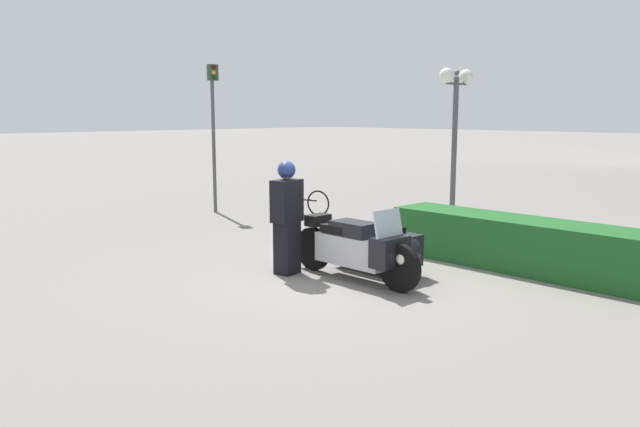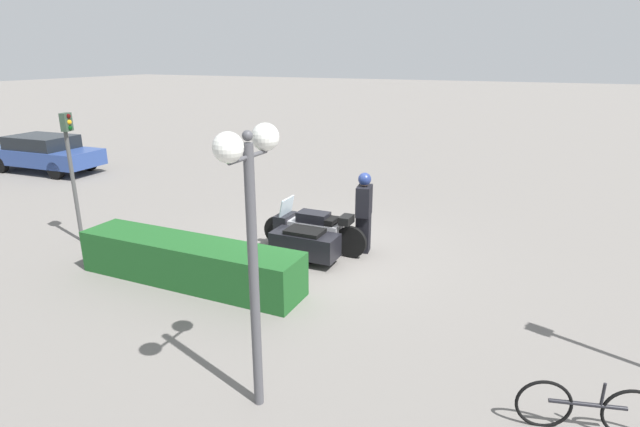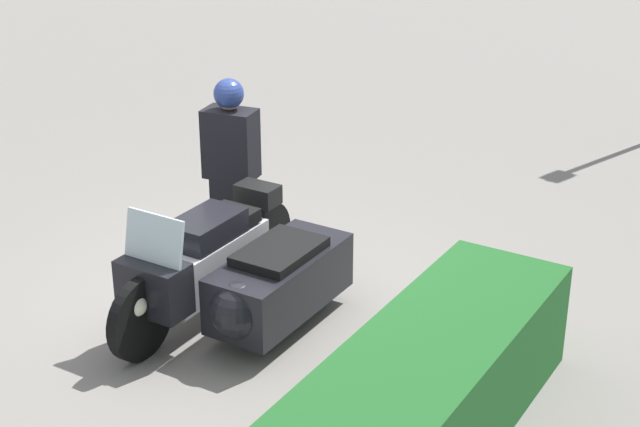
# 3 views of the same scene
# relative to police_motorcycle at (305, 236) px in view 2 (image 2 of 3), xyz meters

# --- Properties ---
(ground_plane) EXTENTS (160.00, 160.00, 0.00)m
(ground_plane) POSITION_rel_police_motorcycle_xyz_m (-0.36, -0.32, -0.48)
(ground_plane) COLOR slate
(police_motorcycle) EXTENTS (2.51, 1.28, 1.18)m
(police_motorcycle) POSITION_rel_police_motorcycle_xyz_m (0.00, 0.00, 0.00)
(police_motorcycle) COLOR black
(police_motorcycle) RESTS_ON ground
(officer_rider) EXTENTS (0.38, 0.54, 1.82)m
(officer_rider) POSITION_rel_police_motorcycle_xyz_m (-1.05, -0.82, 0.48)
(officer_rider) COLOR black
(officer_rider) RESTS_ON ground
(hedge_bush_curbside) EXTENTS (4.68, 0.96, 0.85)m
(hedge_bush_curbside) POSITION_rel_police_motorcycle_xyz_m (1.47, 2.12, -0.06)
(hedge_bush_curbside) COLOR #1E5623
(hedge_bush_curbside) RESTS_ON ground
(twin_lamp_post) EXTENTS (0.33, 1.07, 3.52)m
(twin_lamp_post) POSITION_rel_police_motorcycle_xyz_m (-1.61, 4.63, 2.21)
(twin_lamp_post) COLOR #4C4C51
(twin_lamp_post) RESTS_ON ground
(traffic_light_near) EXTENTS (0.22, 0.29, 3.03)m
(traffic_light_near) POSITION_rel_police_motorcycle_xyz_m (5.25, 1.36, 1.54)
(traffic_light_near) COLOR #4C4C4C
(traffic_light_near) RESTS_ON ground
(parked_car_background) EXTENTS (4.57, 1.93, 1.37)m
(parked_car_background) POSITION_rel_police_motorcycle_xyz_m (12.68, -3.42, 0.25)
(parked_car_background) COLOR #2D478C
(parked_car_background) RESTS_ON ground
(bicycle_parked) EXTENTS (1.56, 0.44, 0.70)m
(bicycle_parked) POSITION_rel_police_motorcycle_xyz_m (-5.37, 3.46, -0.17)
(bicycle_parked) COLOR black
(bicycle_parked) RESTS_ON ground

